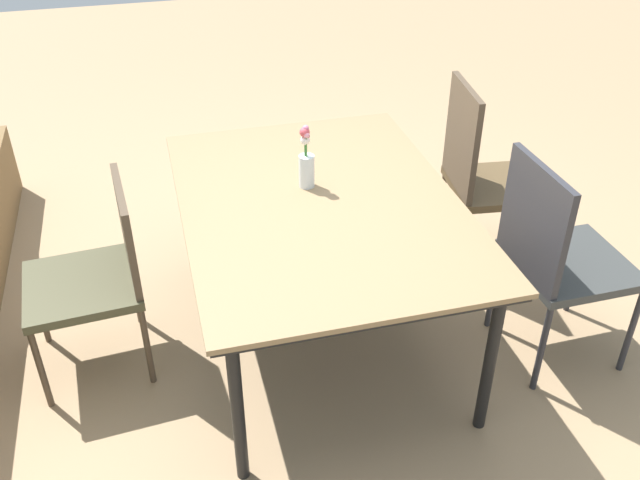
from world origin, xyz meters
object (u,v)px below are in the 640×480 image
Objects in this scene: potted_plant at (268,168)px; chair_near_right at (481,170)px; chair_far_side at (98,270)px; flower_vase at (306,163)px; dining_table at (320,211)px; chair_near_left at (556,252)px.

chair_near_right is at bearing -135.85° from potted_plant.
flower_vase is at bearing -90.94° from chair_far_side.
potted_plant is at bearing -0.72° from dining_table.
chair_far_side is at bearing 142.02° from potted_plant.
chair_near_left reaches higher than chair_far_side.
dining_table is 5.56× the size of flower_vase.
flower_vase reaches higher than chair_near_left.
chair_far_side is at bearing 93.54° from flower_vase.
flower_vase is (0.50, 0.96, 0.30)m from chair_near_left.
chair_near_left is 1.93m from chair_far_side.
chair_near_right reaches higher than chair_near_left.
dining_table is at bearing -111.93° from chair_near_left.
chair_near_right is (0.37, -0.93, -0.12)m from dining_table.
chair_near_left is at bearing 7.11° from chair_near_right.
chair_near_right reaches higher than dining_table.
chair_far_side is 3.00× the size of flower_vase.
chair_near_left is at bearing -111.06° from dining_table.
potted_plant is (0.95, 0.92, -0.35)m from chair_near_right.
potted_plant is at bearing -128.75° from chair_near_right.
chair_near_left is at bearing -107.86° from chair_far_side.
flower_vase is (0.06, -0.92, 0.36)m from chair_far_side.
dining_table is 1.40m from potted_plant.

